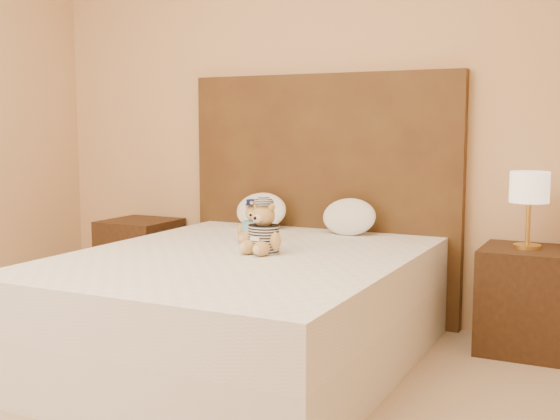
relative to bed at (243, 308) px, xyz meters
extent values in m
cube|color=tan|center=(0.00, 1.05, 1.07)|extent=(4.00, 0.04, 2.70)
cube|color=white|center=(0.00, 0.00, -0.13)|extent=(1.60, 2.00, 0.30)
cube|color=white|center=(0.00, 0.00, 0.15)|extent=(1.60, 2.00, 0.25)
cube|color=#503618|center=(0.00, 1.01, 0.47)|extent=(1.75, 0.08, 1.50)
cube|color=#362311|center=(-1.25, 0.80, 0.00)|extent=(0.45, 0.45, 0.55)
cube|color=#362311|center=(1.25, 0.80, 0.00)|extent=(0.45, 0.45, 0.55)
cylinder|color=gold|center=(1.25, 0.80, 0.28)|extent=(0.14, 0.14, 0.02)
cylinder|color=gold|center=(1.25, 0.80, 0.41)|extent=(0.02, 0.02, 0.26)
cylinder|color=beige|center=(1.25, 0.80, 0.59)|extent=(0.20, 0.20, 0.16)
ellipsoid|color=white|center=(-0.33, 0.83, 0.40)|extent=(0.34, 0.22, 0.24)
ellipsoid|color=white|center=(0.25, 0.83, 0.39)|extent=(0.33, 0.21, 0.23)
camera|label=1|loc=(1.70, -2.99, 0.90)|focal=45.00mm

